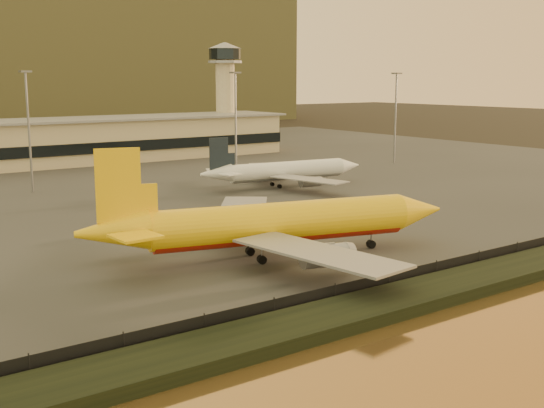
# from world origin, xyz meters

# --- Properties ---
(ground) EXTENTS (900.00, 900.00, 0.00)m
(ground) POSITION_xyz_m (0.00, 0.00, 0.00)
(ground) COLOR black
(ground) RESTS_ON ground
(embankment) EXTENTS (320.00, 7.00, 1.40)m
(embankment) POSITION_xyz_m (0.00, -17.00, 0.70)
(embankment) COLOR black
(embankment) RESTS_ON ground
(tarmac) EXTENTS (320.00, 220.00, 0.20)m
(tarmac) POSITION_xyz_m (0.00, 95.00, 0.10)
(tarmac) COLOR #2D2D2D
(tarmac) RESTS_ON ground
(perimeter_fence) EXTENTS (300.00, 0.05, 2.20)m
(perimeter_fence) POSITION_xyz_m (0.00, -13.00, 1.30)
(perimeter_fence) COLOR black
(perimeter_fence) RESTS_ON tarmac
(control_tower) EXTENTS (11.20, 11.20, 35.50)m
(control_tower) POSITION_xyz_m (70.00, 131.00, 21.66)
(control_tower) COLOR tan
(control_tower) RESTS_ON tarmac
(apron_light_masts) EXTENTS (152.20, 12.20, 25.40)m
(apron_light_masts) POSITION_xyz_m (15.00, 75.00, 15.70)
(apron_light_masts) COLOR slate
(apron_light_masts) RESTS_ON tarmac
(dhl_cargo_jet) EXTENTS (51.41, 49.31, 15.54)m
(dhl_cargo_jet) POSITION_xyz_m (0.32, 6.55, 4.84)
(dhl_cargo_jet) COLOR yellow
(dhl_cargo_jet) RESTS_ON tarmac
(white_narrowbody_jet) EXTENTS (40.16, 38.86, 11.54)m
(white_narrowbody_jet) POSITION_xyz_m (38.14, 55.18, 3.65)
(white_narrowbody_jet) COLOR white
(white_narrowbody_jet) RESTS_ON tarmac
(gse_vehicle_yellow) EXTENTS (3.49, 1.67, 1.55)m
(gse_vehicle_yellow) POSITION_xyz_m (16.60, 26.60, 0.97)
(gse_vehicle_yellow) COLOR yellow
(gse_vehicle_yellow) RESTS_ON tarmac
(gse_vehicle_white) EXTENTS (4.41, 3.19, 1.81)m
(gse_vehicle_white) POSITION_xyz_m (-10.16, 31.36, 1.10)
(gse_vehicle_white) COLOR white
(gse_vehicle_white) RESTS_ON tarmac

